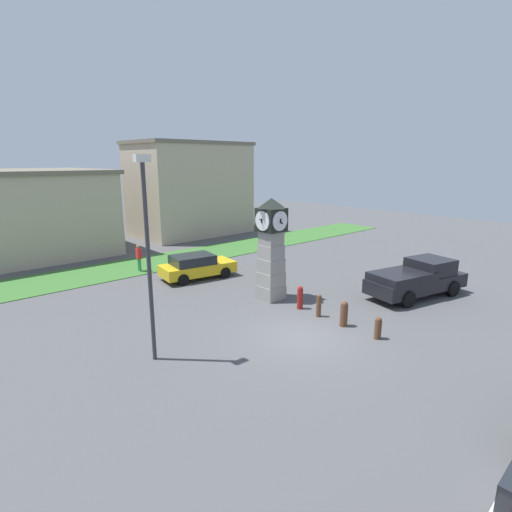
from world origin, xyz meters
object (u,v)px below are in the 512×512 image
Objects in this scene: bollard_far_row at (319,305)px; pickup_truck at (417,278)px; bollard_mid_row at (344,313)px; clock_tower at (271,248)px; bollard_near_tower at (378,328)px; car_far_lot at (196,266)px; bollard_end_row at (300,297)px; pedestrian_by_cars at (139,256)px; street_lamp_near_road at (148,248)px.

bollard_far_row is 6.07m from pickup_truck.
bollard_mid_row reaches higher than bollard_far_row.
bollard_near_tower is at bearing -91.22° from clock_tower.
pickup_truck is at bearing -1.52° from bollard_mid_row.
pickup_truck reaches higher than car_far_lot.
bollard_mid_row is 1.08× the size of bollard_far_row.
pedestrian_by_cars is (-2.68, 10.94, 0.43)m from bollard_end_row.
bollard_near_tower is 0.20× the size of car_far_lot.
car_far_lot reaches higher than bollard_near_tower.
pickup_truck is at bearing -58.29° from pedestrian_by_cars.
bollard_far_row reaches higher than bollard_near_tower.
pedestrian_by_cars is 0.25× the size of street_lamp_near_road.
bollard_mid_row is at bearing 178.48° from pickup_truck.
bollard_end_row is at bearing 154.67° from pickup_truck.
bollard_mid_row is at bearing -91.55° from bollard_far_row.
clock_tower is at bearing 90.95° from bollard_end_row.
street_lamp_near_road is (-7.40, 0.10, 3.41)m from bollard_end_row.
pedestrian_by_cars is (-2.52, 15.13, 0.53)m from bollard_near_tower.
clock_tower is 4.95m from bollard_mid_row.
pickup_truck is (5.79, -4.66, -1.68)m from clock_tower.
clock_tower reaches higher than bollard_end_row.
pickup_truck is at bearing -14.61° from bollard_far_row.
clock_tower is at bearing -81.97° from car_far_lot.
clock_tower is 0.87× the size of pickup_truck.
street_lamp_near_road is at bearing 167.89° from pickup_truck.
pedestrian_by_cars reaches higher than bollard_near_tower.
pickup_truck reaches higher than bollard_mid_row.
car_far_lot is 0.78× the size of pickup_truck.
pedestrian_by_cars is (-2.65, 9.00, -1.63)m from clock_tower.
pickup_truck is (5.92, 1.46, 0.48)m from bollard_near_tower.
clock_tower reaches higher than bollard_mid_row.
clock_tower reaches higher than bollard_near_tower.
bollard_near_tower is 4.20m from bollard_end_row.
bollard_near_tower is 9.12m from street_lamp_near_road.
bollard_end_row is 0.19× the size of pickup_truck.
pedestrian_by_cars is (-2.58, 12.13, 0.47)m from bollard_far_row.
pedestrian_by_cars reaches higher than car_far_lot.
clock_tower is at bearing 14.02° from street_lamp_near_road.
clock_tower is 2.92× the size of pedestrian_by_cars.
clock_tower is 3.77m from bollard_far_row.
bollard_end_row is at bearing -0.75° from street_lamp_near_road.
bollard_mid_row is 0.19× the size of pickup_truck.
bollard_mid_row reaches higher than bollard_end_row.
pickup_truck is at bearing -25.33° from bollard_end_row.
bollard_near_tower is 15.34m from pedestrian_by_cars.
street_lamp_near_road is (-7.24, 4.29, 3.52)m from bollard_near_tower.
bollard_far_row is 0.15× the size of street_lamp_near_road.
pickup_truck is 13.80m from street_lamp_near_road.
clock_tower is 4.54× the size of bollard_end_row.
clock_tower is 2.82m from bollard_end_row.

